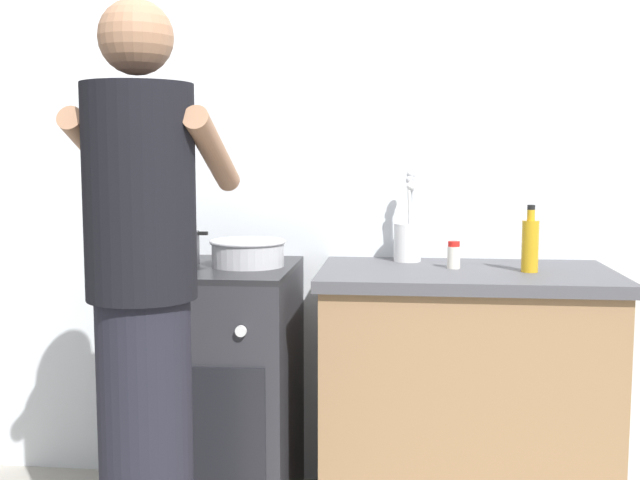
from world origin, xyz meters
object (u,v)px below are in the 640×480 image
at_px(mixing_bowl, 248,252).
at_px(person, 143,312).
at_px(spice_bottle, 454,255).
at_px(oil_bottle, 530,244).
at_px(stove_range, 210,390).
at_px(utensil_crock, 408,237).
at_px(pot, 172,248).

height_order(mixing_bowl, person, person).
distance_m(spice_bottle, oil_bottle, 0.26).
bearing_deg(spice_bottle, oil_bottle, -11.86).
relative_size(spice_bottle, oil_bottle, 0.42).
bearing_deg(stove_range, utensil_crock, 15.78).
bearing_deg(utensil_crock, pot, -168.24).
bearing_deg(utensil_crock, mixing_bowl, -161.50).
xyz_separation_m(stove_range, person, (-0.02, -0.62, 0.41)).
relative_size(pot, person, 0.16).
height_order(stove_range, oil_bottle, oil_bottle).
height_order(utensil_crock, oil_bottle, utensil_crock).
bearing_deg(pot, oil_bottle, -2.10).
bearing_deg(pot, spice_bottle, 0.37).
xyz_separation_m(pot, mixing_bowl, (0.28, -0.01, -0.01)).
bearing_deg(mixing_bowl, oil_bottle, -1.96).
distance_m(pot, utensil_crock, 0.86).
relative_size(stove_range, mixing_bowl, 3.35).
relative_size(stove_range, person, 0.53).
distance_m(utensil_crock, person, 1.10).
distance_m(pot, oil_bottle, 1.25).
xyz_separation_m(mixing_bowl, utensil_crock, (0.56, 0.19, 0.04)).
bearing_deg(utensil_crock, spice_bottle, -46.99).
distance_m(spice_bottle, person, 1.10).
xyz_separation_m(stove_range, oil_bottle, (1.11, -0.02, 0.54)).
xyz_separation_m(mixing_bowl, oil_bottle, (0.97, -0.03, 0.04)).
height_order(stove_range, pot, pot).
relative_size(utensil_crock, oil_bottle, 1.49).
relative_size(oil_bottle, person, 0.13).
distance_m(stove_range, pot, 0.53).
height_order(pot, utensil_crock, utensil_crock).
relative_size(utensil_crock, person, 0.20).
bearing_deg(pot, utensil_crock, 11.76).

